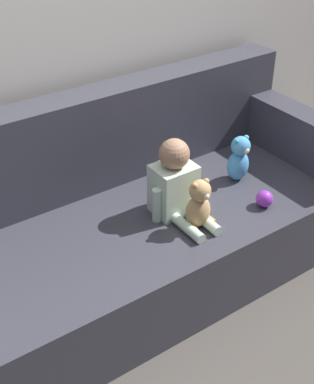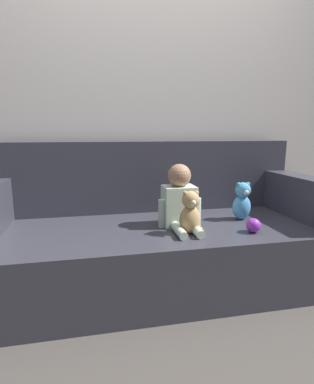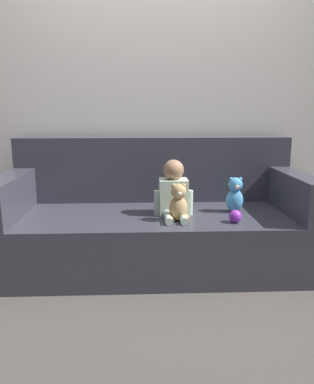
% 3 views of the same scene
% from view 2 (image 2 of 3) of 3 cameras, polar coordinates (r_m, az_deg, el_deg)
% --- Properties ---
extents(ground_plane, '(12.00, 12.00, 0.00)m').
position_cam_2_polar(ground_plane, '(2.06, 0.05, -16.74)').
color(ground_plane, '#4C4742').
extents(wall_back, '(8.00, 0.05, 2.60)m').
position_cam_2_polar(wall_back, '(2.37, -2.79, 19.37)').
color(wall_back, silver).
rests_on(wall_back, ground_plane).
extents(couch, '(2.13, 0.91, 0.90)m').
position_cam_2_polar(couch, '(1.99, -0.35, -7.95)').
color(couch, '#383842').
rests_on(couch, ground_plane).
extents(person_baby, '(0.27, 0.36, 0.38)m').
position_cam_2_polar(person_baby, '(1.82, 4.33, -1.69)').
color(person_baby, silver).
rests_on(person_baby, couch).
extents(teddy_bear_brown, '(0.15, 0.11, 0.25)m').
position_cam_2_polar(teddy_bear_brown, '(1.70, 6.34, -4.12)').
color(teddy_bear_brown, tan).
rests_on(teddy_bear_brown, couch).
extents(plush_toy_side, '(0.12, 0.11, 0.25)m').
position_cam_2_polar(plush_toy_side, '(2.04, 15.89, -1.69)').
color(plush_toy_side, '#4C9EDB').
rests_on(plush_toy_side, couch).
extents(toy_ball, '(0.08, 0.08, 0.08)m').
position_cam_2_polar(toy_ball, '(1.82, 17.89, -6.07)').
color(toy_ball, purple).
rests_on(toy_ball, couch).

